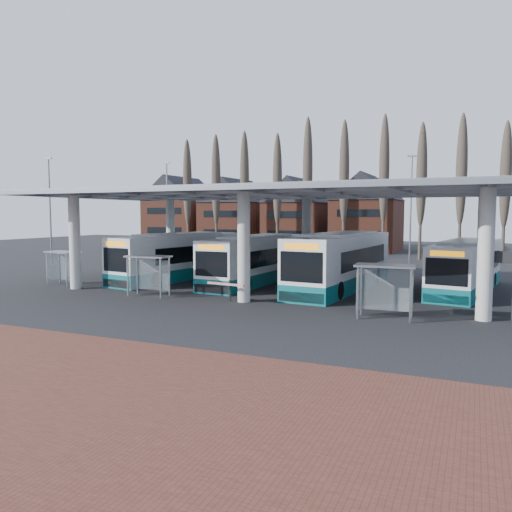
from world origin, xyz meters
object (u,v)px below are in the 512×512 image
at_px(bus_1, 257,260).
at_px(shelter_1, 150,266).
at_px(shelter_0, 64,261).
at_px(bus_0, 181,257).
at_px(bus_2, 342,262).
at_px(shelter_2, 385,279).
at_px(bus_3, 467,267).

xyz_separation_m(bus_1, shelter_1, (-3.57, -7.73, 0.15)).
relative_size(bus_1, shelter_1, 4.59).
bearing_deg(shelter_1, shelter_0, 166.29).
bearing_deg(shelter_0, bus_1, 37.91).
distance_m(bus_0, bus_1, 6.06).
relative_size(bus_2, shelter_0, 5.04).
distance_m(shelter_0, shelter_1, 8.04).
relative_size(bus_2, shelter_2, 4.79).
xyz_separation_m(bus_0, bus_1, (6.05, 0.43, -0.03)).
bearing_deg(shelter_1, bus_0, 104.48).
distance_m(bus_1, bus_3, 13.64).
bearing_deg(bus_3, bus_0, -165.10).
relative_size(bus_0, bus_3, 1.06).
bearing_deg(shelter_1, shelter_2, -8.32).
height_order(bus_2, shelter_1, bus_2).
xyz_separation_m(bus_0, bus_2, (12.18, 0.03, 0.10)).
xyz_separation_m(shelter_0, shelter_1, (7.93, -1.33, 0.06)).
xyz_separation_m(bus_0, shelter_2, (16.29, -8.29, 0.21)).
xyz_separation_m(bus_2, shelter_2, (4.11, -8.31, 0.11)).
relative_size(bus_1, shelter_0, 4.62).
bearing_deg(bus_0, bus_2, 9.12).
relative_size(shelter_1, shelter_2, 0.96).
relative_size(bus_0, shelter_2, 4.53).
distance_m(bus_1, shelter_1, 8.52).
relative_size(bus_3, shelter_2, 4.27).
height_order(bus_1, shelter_2, bus_1).
bearing_deg(bus_1, shelter_2, -37.01).
distance_m(bus_3, shelter_0, 26.31).
xyz_separation_m(bus_2, shelter_1, (-9.71, -7.33, 0.02)).
relative_size(bus_0, shelter_0, 4.76).
bearing_deg(bus_2, shelter_1, -138.18).
height_order(bus_1, shelter_1, bus_1).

